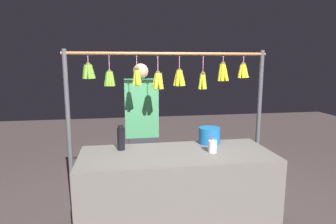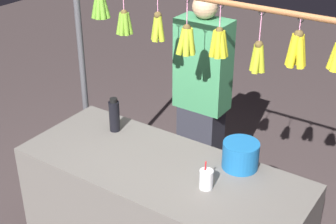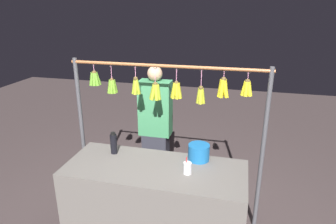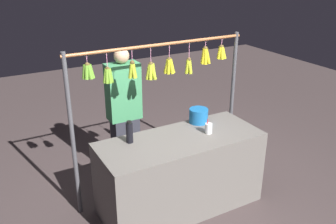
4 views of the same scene
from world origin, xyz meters
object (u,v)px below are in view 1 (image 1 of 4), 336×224
at_px(blue_bucket, 209,135).
at_px(vendor_person, 142,133).
at_px(water_bottle, 121,138).
at_px(drink_cup, 212,146).

relative_size(blue_bucket, vendor_person, 0.13).
height_order(water_bottle, vendor_person, vendor_person).
relative_size(water_bottle, vendor_person, 0.14).
relative_size(water_bottle, drink_cup, 1.44).
distance_m(water_bottle, drink_cup, 0.83).
xyz_separation_m(blue_bucket, vendor_person, (0.62, -0.63, -0.11)).
height_order(drink_cup, vendor_person, vendor_person).
bearing_deg(blue_bucket, drink_cup, 77.80).
bearing_deg(drink_cup, water_bottle, -14.56).
bearing_deg(vendor_person, blue_bucket, 134.61).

